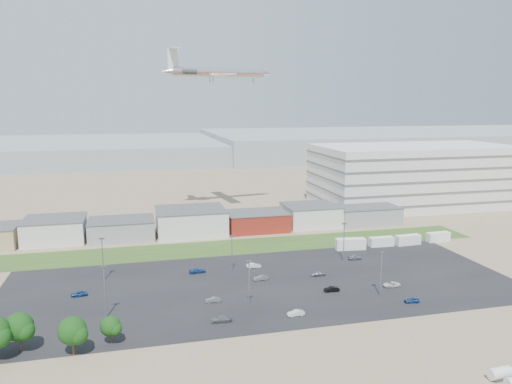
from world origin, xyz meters
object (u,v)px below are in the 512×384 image
object	(u,v)px
parked_car_12	(318,274)
parked_car_13	(296,313)
parked_car_1	(332,289)
parked_car_4	(213,300)
parked_car_0	(392,285)
parked_car_3	(221,319)
parked_car_8	(355,257)
parked_car_6	(197,271)
parked_car_7	(261,278)
parked_car_11	(254,265)
airliner	(219,73)
storage_tank_nw	(500,373)
box_trailer_a	(350,244)
parked_car_5	(79,294)
parked_car_2	(412,300)

from	to	relation	value
parked_car_12	parked_car_13	size ratio (longest dim) A/B	1.09
parked_car_1	parked_car_4	bearing A→B (deg)	-88.15
parked_car_0	parked_car_1	xyz separation A→B (m)	(-14.76, 0.63, 0.03)
parked_car_3	parked_car_8	xyz separation A→B (m)	(42.56, 29.93, 0.01)
parked_car_6	parked_car_7	xyz separation A→B (m)	(14.23, -8.98, -0.02)
parked_car_7	parked_car_11	distance (m)	9.40
airliner	parked_car_1	distance (m)	102.25
storage_tank_nw	airliner	xyz separation A→B (m)	(-21.24, 127.53, 52.23)
parked_car_11	parked_car_1	bearing A→B (deg)	-145.34
box_trailer_a	parked_car_3	bearing A→B (deg)	-132.15
storage_tank_nw	parked_car_4	size ratio (longest dim) A/B	1.10
parked_car_5	parked_car_6	bearing A→B (deg)	101.61
parked_car_7	parked_car_8	xyz separation A→B (m)	(29.08, 9.34, 0.02)
parked_car_0	parked_car_7	world-z (taller)	parked_car_7
parked_car_5	parked_car_13	size ratio (longest dim) A/B	1.00
parked_car_3	parked_car_4	size ratio (longest dim) A/B	1.27
box_trailer_a	parked_car_12	bearing A→B (deg)	-125.45
parked_car_5	parked_car_8	distance (m)	71.46
parked_car_11	parked_car_3	bearing A→B (deg)	156.74
storage_tank_nw	parked_car_5	xyz separation A→B (m)	(-66.65, 51.57, -0.49)
parked_car_4	parked_car_7	world-z (taller)	parked_car_7
parked_car_4	parked_car_12	bearing A→B (deg)	114.08
parked_car_6	parked_car_7	distance (m)	16.83
airliner	parked_car_3	bearing A→B (deg)	-108.71
parked_car_3	parked_car_1	bearing A→B (deg)	113.18
parked_car_13	parked_car_6	bearing A→B (deg)	-153.57
parked_car_0	parked_car_12	distance (m)	17.97
parked_car_1	parked_car_3	world-z (taller)	parked_car_3
parked_car_4	parked_car_11	xyz separation A→B (m)	(13.90, 19.97, 0.08)
parked_car_11	parked_car_8	bearing A→B (deg)	-88.31
parked_car_8	parked_car_1	bearing A→B (deg)	143.31
parked_car_1	parked_car_2	size ratio (longest dim) A/B	1.09
parked_car_4	parked_car_11	distance (m)	24.33
parked_car_5	storage_tank_nw	bearing A→B (deg)	45.76
parked_car_1	parked_car_5	world-z (taller)	parked_car_5
storage_tank_nw	parked_car_2	xyz separation A→B (m)	(3.14, 30.41, -0.53)
parked_car_6	parked_car_13	xyz separation A→B (m)	(15.92, -30.51, -0.03)
parked_car_8	parked_car_12	world-z (taller)	parked_car_8
storage_tank_nw	parked_car_3	bearing A→B (deg)	141.07
parked_car_6	box_trailer_a	bearing A→B (deg)	-84.02
storage_tank_nw	parked_car_8	bearing A→B (deg)	86.06
parked_car_1	parked_car_12	world-z (taller)	parked_car_1
parked_car_2	parked_car_13	bearing A→B (deg)	-81.82
storage_tank_nw	box_trailer_a	bearing A→B (deg)	84.24
parked_car_6	parked_car_12	world-z (taller)	parked_car_6
parked_car_1	parked_car_12	size ratio (longest dim) A/B	0.92
parked_car_2	parked_car_12	distance (m)	24.76
parked_car_2	parked_car_3	size ratio (longest dim) A/B	0.77
parked_car_6	parked_car_7	size ratio (longest dim) A/B	1.17
parked_car_11	parked_car_12	size ratio (longest dim) A/B	0.99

